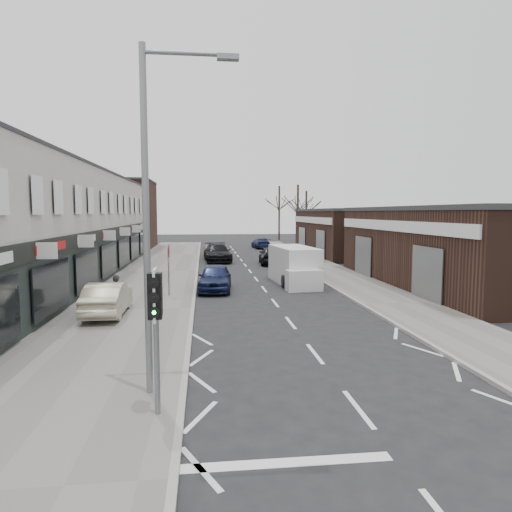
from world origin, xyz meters
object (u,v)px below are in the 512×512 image
object	(u,v)px
street_lamp	(153,202)
parked_car_right_b	(271,255)
warning_sign	(169,255)
parked_car_left_b	(217,253)
parked_car_right_c	(261,243)
pedestrian	(117,294)
parked_car_left_c	(216,250)
white_van	(295,266)
parked_car_left_a	(215,277)
sedan_on_pavement	(108,298)
parked_car_right_a	(302,264)
traffic_light	(156,307)

from	to	relation	value
street_lamp	parked_car_right_b	world-z (taller)	street_lamp
warning_sign	parked_car_right_b	size ratio (longest dim) A/B	0.59
parked_car_left_b	parked_car_right_c	world-z (taller)	parked_car_left_b
warning_sign	parked_car_right_c	bearing A→B (deg)	74.57
pedestrian	parked_car_left_c	distance (m)	25.40
street_lamp	pedestrian	distance (m)	9.98
parked_car_left_c	parked_car_right_b	world-z (taller)	parked_car_right_b
white_van	parked_car_left_c	distance (m)	17.75
parked_car_left_a	parked_car_right_b	xyz separation A→B (m)	(4.99, 12.48, 0.03)
white_van	pedestrian	bearing A→B (deg)	-145.60
parked_car_left_b	parked_car_right_c	size ratio (longest dim) A/B	1.24
sedan_on_pavement	pedestrian	bearing A→B (deg)	-132.69
parked_car_left_b	parked_car_right_a	bearing A→B (deg)	-61.19
warning_sign	parked_car_right_a	size ratio (longest dim) A/B	0.62
traffic_light	sedan_on_pavement	distance (m)	10.36
street_lamp	parked_car_left_b	world-z (taller)	street_lamp
traffic_light	pedestrian	xyz separation A→B (m)	(-2.69, 10.13, -1.47)
pedestrian	parked_car_right_c	xyz separation A→B (m)	(10.59, 35.27, -0.30)
warning_sign	traffic_light	bearing A→B (deg)	-86.90
sedan_on_pavement	warning_sign	bearing A→B (deg)	-118.49
warning_sign	parked_car_left_c	bearing A→B (deg)	81.99
white_van	parked_car_right_a	world-z (taller)	white_van
traffic_light	white_van	distance (m)	19.05
parked_car_right_a	parked_car_right_b	xyz separation A→B (m)	(-1.30, 6.45, 0.06)
warning_sign	parked_car_right_a	distance (m)	11.80
parked_car_left_b	parked_car_right_b	size ratio (longest dim) A/B	1.20
pedestrian	parked_car_right_b	bearing A→B (deg)	-101.47
warning_sign	parked_car_left_a	bearing A→B (deg)	37.95
sedan_on_pavement	parked_car_right_b	size ratio (longest dim) A/B	0.92
traffic_light	parked_car_left_c	world-z (taller)	traffic_light
warning_sign	pedestrian	bearing A→B (deg)	-116.42
street_lamp	parked_car_left_c	xyz separation A→B (m)	(2.33, 33.84, -3.91)
warning_sign	pedestrian	size ratio (longest dim) A/B	1.64
parked_car_right_b	parked_car_right_c	distance (m)	17.10
pedestrian	parked_car_right_c	world-z (taller)	pedestrian
parked_car_left_c	parked_car_right_b	size ratio (longest dim) A/B	1.12
street_lamp	parked_car_left_c	size ratio (longest dim) A/B	1.57
pedestrian	parked_car_right_c	size ratio (longest dim) A/B	0.37
pedestrian	warning_sign	bearing A→B (deg)	-100.87
pedestrian	parked_car_left_b	size ratio (longest dim) A/B	0.30
street_lamp	parked_car_right_b	bearing A→B (deg)	76.08
white_van	parked_car_left_c	bearing A→B (deg)	98.61
parked_car_right_a	white_van	bearing A→B (deg)	67.25
white_van	sedan_on_pavement	size ratio (longest dim) A/B	1.43
traffic_light	street_lamp	size ratio (longest dim) A/B	0.39
sedan_on_pavement	parked_car_right_c	bearing A→B (deg)	-107.62
traffic_light	parked_car_left_a	xyz separation A→B (m)	(1.61, 15.86, -1.67)
parked_car_left_b	parked_car_right_c	bearing A→B (deg)	65.14
traffic_light	parked_car_right_c	world-z (taller)	traffic_light
warning_sign	parked_car_right_c	size ratio (longest dim) A/B	0.61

